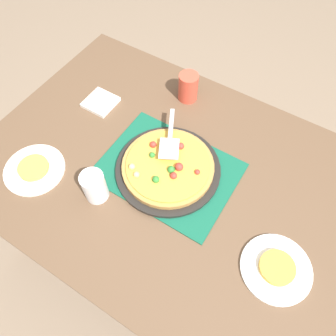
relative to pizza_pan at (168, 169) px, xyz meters
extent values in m
plane|color=#84705B|center=(0.00, 0.00, -0.76)|extent=(8.00, 8.00, 0.00)
cube|color=brown|center=(0.00, 0.00, -0.03)|extent=(1.40, 1.00, 0.03)
cube|color=brown|center=(-0.64, -0.44, -0.40)|extent=(0.07, 0.07, 0.72)
cube|color=brown|center=(0.64, -0.44, -0.40)|extent=(0.07, 0.07, 0.72)
cube|color=brown|center=(0.64, 0.44, -0.40)|extent=(0.07, 0.07, 0.72)
cube|color=#145B42|center=(0.00, 0.00, -0.01)|extent=(0.48, 0.36, 0.01)
cylinder|color=black|center=(0.00, 0.00, 0.00)|extent=(0.38, 0.38, 0.01)
cylinder|color=#B78442|center=(0.00, 0.00, 0.02)|extent=(0.33, 0.33, 0.02)
cylinder|color=gold|center=(0.00, 0.00, 0.03)|extent=(0.30, 0.30, 0.01)
sphere|color=#338433|center=(0.00, 0.08, 0.04)|extent=(0.03, 0.03, 0.03)
sphere|color=#338433|center=(0.07, 0.00, 0.04)|extent=(0.02, 0.02, 0.02)
sphere|color=red|center=(0.00, -0.09, 0.04)|extent=(0.03, 0.03, 0.03)
sphere|color=#E5CC7F|center=(0.07, 0.10, 0.04)|extent=(0.02, 0.02, 0.02)
sphere|color=#E5CC7F|center=(0.10, 0.08, 0.04)|extent=(0.02, 0.02, 0.02)
sphere|color=red|center=(0.09, -0.04, 0.04)|extent=(0.02, 0.02, 0.02)
sphere|color=red|center=(-0.04, 0.03, 0.04)|extent=(0.02, 0.02, 0.02)
sphere|color=#338433|center=(-0.02, 0.02, 0.04)|extent=(0.03, 0.03, 0.03)
sphere|color=red|center=(-0.04, -0.01, 0.04)|extent=(0.03, 0.03, 0.03)
sphere|color=red|center=(-0.11, -0.02, 0.04)|extent=(0.02, 0.02, 0.02)
cylinder|color=white|center=(0.41, 0.26, -0.01)|extent=(0.22, 0.22, 0.01)
cylinder|color=white|center=(-0.47, 0.12, -0.01)|extent=(0.22, 0.22, 0.01)
cylinder|color=#EAB747|center=(0.41, 0.26, 0.01)|extent=(0.11, 0.11, 0.02)
cylinder|color=gold|center=(-0.47, 0.12, 0.01)|extent=(0.11, 0.11, 0.02)
cylinder|color=#E04C38|center=(0.12, -0.35, 0.05)|extent=(0.08, 0.08, 0.12)
cylinder|color=white|center=(0.16, 0.21, 0.05)|extent=(0.08, 0.08, 0.12)
cube|color=silver|center=(0.02, -0.04, 0.06)|extent=(0.10, 0.11, 0.00)
cube|color=#B2B2B7|center=(0.08, -0.15, 0.06)|extent=(0.08, 0.13, 0.01)
cube|color=white|center=(0.41, -0.13, -0.01)|extent=(0.12, 0.12, 0.02)
camera|label=1|loc=(-0.33, 0.53, 1.00)|focal=34.90mm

